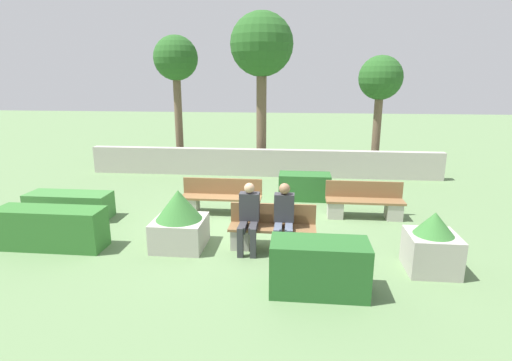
# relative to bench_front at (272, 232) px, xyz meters

# --- Properties ---
(ground_plane) EXTENTS (60.00, 60.00, 0.00)m
(ground_plane) POSITION_rel_bench_front_xyz_m (-0.72, 1.27, -0.32)
(ground_plane) COLOR #607F51
(perimeter_wall) EXTENTS (11.86, 0.30, 0.91)m
(perimeter_wall) POSITION_rel_bench_front_xyz_m (-0.72, 5.93, 0.14)
(perimeter_wall) COLOR #ADA89E
(perimeter_wall) RESTS_ON ground_plane
(bench_front) EXTENTS (1.69, 0.48, 0.85)m
(bench_front) POSITION_rel_bench_front_xyz_m (0.00, 0.00, 0.00)
(bench_front) COLOR brown
(bench_front) RESTS_ON ground_plane
(bench_left_side) EXTENTS (1.83, 0.48, 0.85)m
(bench_left_side) POSITION_rel_bench_front_xyz_m (2.07, 1.98, 0.01)
(bench_left_side) COLOR brown
(bench_left_side) RESTS_ON ground_plane
(bench_right_side) EXTENTS (1.97, 0.48, 0.85)m
(bench_right_side) POSITION_rel_bench_front_xyz_m (-1.37, 1.91, 0.01)
(bench_right_side) COLOR brown
(bench_right_side) RESTS_ON ground_plane
(person_seated_man) EXTENTS (0.38, 0.64, 1.33)m
(person_seated_man) POSITION_rel_bench_front_xyz_m (0.22, -0.14, 0.41)
(person_seated_man) COLOR #515B70
(person_seated_man) RESTS_ON ground_plane
(person_seated_woman) EXTENTS (0.38, 0.64, 1.32)m
(person_seated_woman) POSITION_rel_bench_front_xyz_m (-0.44, -0.14, 0.40)
(person_seated_woman) COLOR #333338
(person_seated_woman) RESTS_ON ground_plane
(hedge_block_near_left) EXTENTS (1.95, 0.68, 0.61)m
(hedge_block_near_left) POSITION_rel_bench_front_xyz_m (-4.91, 1.24, -0.01)
(hedge_block_near_left) COLOR #3D7A38
(hedge_block_near_left) RESTS_ON ground_plane
(hedge_block_near_right) EXTENTS (1.40, 0.70, 0.71)m
(hedge_block_near_right) POSITION_rel_bench_front_xyz_m (0.67, 3.36, 0.04)
(hedge_block_near_right) COLOR #286028
(hedge_block_near_right) RESTS_ON ground_plane
(hedge_block_mid_left) EXTENTS (1.50, 0.69, 0.85)m
(hedge_block_mid_left) POSITION_rel_bench_front_xyz_m (0.82, -1.60, 0.10)
(hedge_block_mid_left) COLOR #286028
(hedge_block_mid_left) RESTS_ON ground_plane
(hedge_block_mid_right) EXTENTS (2.10, 0.62, 0.80)m
(hedge_block_mid_right) POSITION_rel_bench_front_xyz_m (-4.31, -0.43, 0.08)
(hedge_block_mid_right) COLOR #33702D
(hedge_block_mid_right) RESTS_ON ground_plane
(planter_corner_left) EXTENTS (0.98, 0.98, 1.16)m
(planter_corner_left) POSITION_rel_bench_front_xyz_m (-1.82, -0.13, 0.24)
(planter_corner_left) COLOR #ADA89E
(planter_corner_left) RESTS_ON ground_plane
(planter_corner_right) EXTENTS (0.83, 0.83, 1.06)m
(planter_corner_right) POSITION_rel_bench_front_xyz_m (2.79, -0.67, 0.16)
(planter_corner_right) COLOR #ADA89E
(planter_corner_right) RESTS_ON ground_plane
(tree_leftmost) EXTENTS (1.56, 1.56, 4.71)m
(tree_leftmost) POSITION_rel_bench_front_xyz_m (-3.88, 6.98, 3.46)
(tree_leftmost) COLOR brown
(tree_leftmost) RESTS_ON ground_plane
(tree_center_left) EXTENTS (2.11, 2.11, 5.39)m
(tree_center_left) POSITION_rel_bench_front_xyz_m (-0.81, 6.62, 3.90)
(tree_center_left) COLOR brown
(tree_center_left) RESTS_ON ground_plane
(tree_center_right) EXTENTS (1.48, 1.48, 4.00)m
(tree_center_right) POSITION_rel_bench_front_xyz_m (3.20, 7.02, 2.82)
(tree_center_right) COLOR brown
(tree_center_right) RESTS_ON ground_plane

